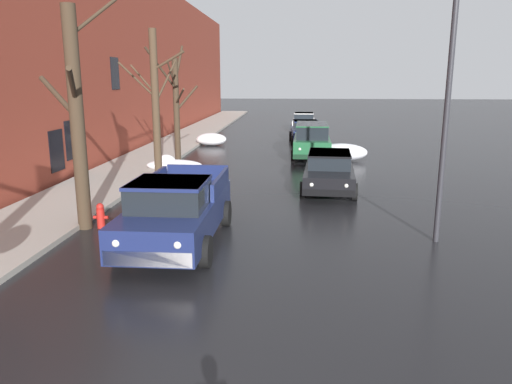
# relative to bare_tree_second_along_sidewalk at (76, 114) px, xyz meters

# --- Properties ---
(left_sidewalk_slab) EXTENTS (3.12, 80.00, 0.14)m
(left_sidewalk_slab) POSITION_rel_bare_tree_second_along_sidewalk_xyz_m (-1.64, 8.32, -3.08)
(left_sidewalk_slab) COLOR #A8A399
(left_sidewalk_slab) RESTS_ON ground
(brick_townhouse_facade) EXTENTS (0.63, 80.00, 10.34)m
(brick_townhouse_facade) POSITION_rel_bare_tree_second_along_sidewalk_xyz_m (-3.69, 8.31, 2.01)
(brick_townhouse_facade) COLOR brown
(brick_townhouse_facade) RESTS_ON ground
(snow_bank_near_corner_left) EXTENTS (2.55, 1.01, 0.73)m
(snow_bank_near_corner_left) POSITION_rel_bare_tree_second_along_sidewalk_xyz_m (0.31, 8.70, -2.87)
(snow_bank_near_corner_left) COLOR white
(snow_bank_near_corner_left) RESTS_ON ground
(snow_bank_along_left_kerb) EXTENTS (2.61, 1.35, 0.88)m
(snow_bank_along_left_kerb) POSITION_rel_bare_tree_second_along_sidewalk_xyz_m (8.17, 12.15, -2.73)
(snow_bank_along_left_kerb) COLOR white
(snow_bank_along_left_kerb) RESTS_ON ground
(snow_bank_mid_block_left) EXTENTS (1.87, 1.30, 0.77)m
(snow_bank_mid_block_left) POSITION_rel_bare_tree_second_along_sidewalk_xyz_m (0.64, 17.39, -2.79)
(snow_bank_mid_block_left) COLOR white
(snow_bank_mid_block_left) RESTS_ON ground
(bare_tree_second_along_sidewalk) EXTENTS (2.76, 3.30, 6.54)m
(bare_tree_second_along_sidewalk) POSITION_rel_bare_tree_second_along_sidewalk_xyz_m (0.00, 0.00, 0.00)
(bare_tree_second_along_sidewalk) COLOR #382B1E
(bare_tree_second_along_sidewalk) RESTS_ON ground
(bare_tree_mid_block) EXTENTS (2.69, 2.41, 6.03)m
(bare_tree_mid_block) POSITION_rel_bare_tree_second_along_sidewalk_xyz_m (0.03, 7.49, -0.03)
(bare_tree_mid_block) COLOR #423323
(bare_tree_mid_block) RESTS_ON ground
(bare_tree_far_down_block) EXTENTS (2.00, 3.41, 5.70)m
(bare_tree_far_down_block) POSITION_rel_bare_tree_second_along_sidewalk_xyz_m (0.03, 11.07, -0.29)
(bare_tree_far_down_block) COLOR #382B1E
(bare_tree_far_down_block) RESTS_ON ground
(pickup_truck_darkblue_approaching_near_lane) EXTENTS (2.21, 5.31, 1.76)m
(pickup_truck_darkblue_approaching_near_lane) POSITION_rel_bare_tree_second_along_sidewalk_xyz_m (2.91, -1.20, -2.27)
(pickup_truck_darkblue_approaching_near_lane) COLOR navy
(pickup_truck_darkblue_approaching_near_lane) RESTS_ON ground
(sedan_black_parked_kerbside_close) EXTENTS (2.16, 4.54, 1.42)m
(sedan_black_parked_kerbside_close) POSITION_rel_bare_tree_second_along_sidewalk_xyz_m (7.08, 5.26, -2.40)
(sedan_black_parked_kerbside_close) COLOR black
(sedan_black_parked_kerbside_close) RESTS_ON ground
(suv_green_parked_kerbside_mid) EXTENTS (2.09, 4.69, 1.82)m
(suv_green_parked_kerbside_mid) POSITION_rel_bare_tree_second_along_sidewalk_xyz_m (6.67, 12.65, -2.17)
(suv_green_parked_kerbside_mid) COLOR #1E5633
(suv_green_parked_kerbside_mid) RESTS_ON ground
(sedan_darkblue_parked_far_down_block) EXTENTS (2.16, 4.01, 1.42)m
(sedan_darkblue_parked_far_down_block) POSITION_rel_bare_tree_second_along_sidewalk_xyz_m (6.49, 19.27, -2.40)
(sedan_darkblue_parked_far_down_block) COLOR navy
(sedan_darkblue_parked_far_down_block) RESTS_ON ground
(sedan_white_queued_behind_truck) EXTENTS (2.02, 3.91, 1.42)m
(sedan_white_queued_behind_truck) POSITION_rel_bare_tree_second_along_sidewalk_xyz_m (6.48, 26.66, -2.40)
(sedan_white_queued_behind_truck) COLOR silver
(sedan_white_queued_behind_truck) RESTS_ON ground
(fire_hydrant) EXTENTS (0.42, 0.22, 0.71)m
(fire_hydrant) POSITION_rel_bare_tree_second_along_sidewalk_xyz_m (0.45, 0.02, -2.80)
(fire_hydrant) COLOR #B21E19
(fire_hydrant) RESTS_ON ground
(street_lamp_post) EXTENTS (0.44, 0.24, 6.24)m
(street_lamp_post) POSITION_rel_bare_tree_second_along_sidewalk_xyz_m (9.44, -0.44, 0.32)
(street_lamp_post) COLOR #28282D
(street_lamp_post) RESTS_ON ground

